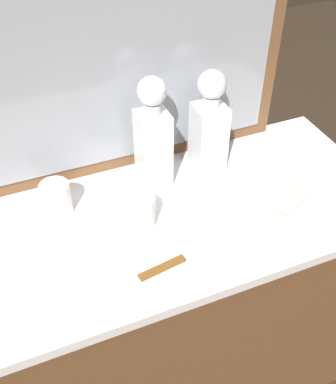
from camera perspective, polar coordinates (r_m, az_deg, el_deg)
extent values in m
plane|color=#2D2319|center=(1.87, 0.00, -21.43)|extent=(6.00, 6.00, 0.00)
cube|color=brown|center=(1.52, 0.00, -14.55)|extent=(1.14, 0.51, 0.81)
cube|color=white|center=(1.20, 0.00, -3.38)|extent=(1.18, 0.52, 0.03)
cube|color=brown|center=(1.21, -4.55, 14.38)|extent=(0.86, 0.03, 0.56)
cube|color=gray|center=(1.20, -4.31, 14.08)|extent=(0.78, 0.01, 0.48)
cube|color=white|center=(1.29, 4.95, 6.61)|extent=(0.08, 0.08, 0.20)
cube|color=#9E5619|center=(1.30, 4.90, 5.89)|extent=(0.07, 0.07, 0.16)
cylinder|color=white|center=(1.23, 5.26, 10.93)|extent=(0.05, 0.05, 0.03)
sphere|color=white|center=(1.20, 5.40, 12.93)|extent=(0.08, 0.08, 0.08)
cube|color=white|center=(1.22, -1.80, 5.28)|extent=(0.08, 0.08, 0.21)
cube|color=#9E5619|center=(1.25, -1.77, 3.96)|extent=(0.07, 0.07, 0.14)
cylinder|color=white|center=(1.16, -1.93, 10.15)|extent=(0.04, 0.04, 0.03)
sphere|color=white|center=(1.13, -1.98, 12.21)|extent=(0.07, 0.07, 0.07)
cylinder|color=white|center=(1.14, -3.44, -2.39)|extent=(0.08, 0.08, 0.09)
cylinder|color=silver|center=(1.16, -3.37, -3.69)|extent=(0.07, 0.07, 0.01)
cylinder|color=white|center=(1.20, -13.47, -0.77)|extent=(0.08, 0.08, 0.09)
cylinder|color=silver|center=(1.23, -13.20, -2.05)|extent=(0.07, 0.07, 0.01)
cube|color=#B7A88C|center=(1.27, 14.86, -0.74)|extent=(0.14, 0.11, 0.01)
cube|color=#B7B5AD|center=(1.26, 14.95, -0.34)|extent=(0.15, 0.13, 0.01)
cube|color=brown|center=(1.07, -0.72, -9.22)|extent=(0.12, 0.04, 0.01)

